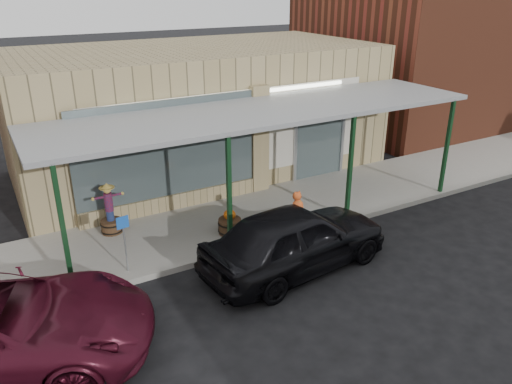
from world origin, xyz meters
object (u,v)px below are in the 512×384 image
handicap_sign (124,236)px  barrel_pumpkin (230,224)px  barrel_scarecrow (110,216)px  parked_sedan (296,238)px

handicap_sign → barrel_pumpkin: bearing=1.5°
barrel_scarecrow → handicap_sign: bearing=-79.5°
handicap_sign → parked_sedan: parked_sedan is taller
barrel_scarecrow → barrel_pumpkin: barrel_scarecrow is taller
barrel_scarecrow → handicap_sign: size_ratio=1.01×
barrel_scarecrow → parked_sedan: size_ratio=0.29×
parked_sedan → barrel_scarecrow: bearing=36.2°
handicap_sign → parked_sedan: (3.48, -1.56, -0.24)m
barrel_scarecrow → barrel_pumpkin: 3.08m
barrel_scarecrow → handicap_sign: barrel_scarecrow is taller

